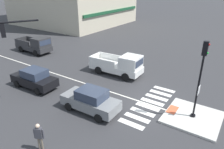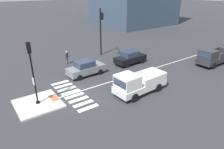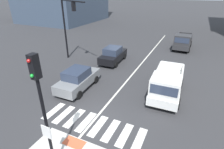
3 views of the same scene
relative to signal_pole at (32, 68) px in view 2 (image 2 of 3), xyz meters
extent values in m
plane|color=#333335|center=(0.00, 3.13, -3.18)|extent=(300.00, 300.00, 0.00)
cube|color=beige|center=(0.00, 0.01, -3.11)|extent=(3.48, 3.44, 0.15)
cube|color=#DB5B38|center=(0.00, 1.38, -3.03)|extent=(1.10, 0.60, 0.01)
cylinder|color=black|center=(0.00, 0.01, -2.97)|extent=(0.32, 0.32, 0.12)
cylinder|color=black|center=(0.00, 0.01, -0.87)|extent=(0.12, 0.12, 4.09)
cube|color=white|center=(0.00, -0.07, -1.07)|extent=(0.44, 0.03, 0.56)
cube|color=black|center=(0.00, 0.01, 1.59)|extent=(0.24, 0.28, 0.84)
sphere|color=red|center=(0.00, -0.15, 1.84)|extent=(0.12, 0.12, 0.12)
sphere|color=green|center=(0.00, -0.15, 1.34)|extent=(0.12, 0.12, 0.12)
cube|color=silver|center=(-2.83, 3.06, -3.18)|extent=(0.44, 1.80, 0.01)
cube|color=silver|center=(-2.02, 3.06, -3.18)|extent=(0.44, 1.80, 0.01)
cube|color=silver|center=(-1.21, 3.06, -3.18)|extent=(0.44, 1.80, 0.01)
cube|color=silver|center=(-0.40, 3.06, -3.18)|extent=(0.44, 1.80, 0.01)
cube|color=silver|center=(0.40, 3.06, -3.18)|extent=(0.44, 1.80, 0.01)
cube|color=silver|center=(1.21, 3.06, -3.18)|extent=(0.44, 1.80, 0.01)
cube|color=silver|center=(2.02, 3.06, -3.18)|extent=(0.44, 1.80, 0.01)
cube|color=silver|center=(2.83, 3.06, -3.18)|extent=(0.44, 1.80, 0.01)
cube|color=silver|center=(-0.06, 13.13, -3.18)|extent=(0.14, 28.00, 0.01)
cylinder|color=black|center=(-8.19, 11.43, -0.02)|extent=(0.18, 0.18, 6.31)
cylinder|color=black|center=(-6.12, 10.34, 2.88)|extent=(4.19, 2.27, 0.11)
cube|color=black|center=(-5.91, 10.23, 2.43)|extent=(0.37, 0.39, 0.80)
sphere|color=gold|center=(-5.83, 10.38, 2.43)|extent=(0.12, 0.12, 0.12)
cube|color=slate|center=(-3.05, 6.17, -2.53)|extent=(1.84, 4.16, 0.70)
cube|color=#2D384C|center=(-3.04, 6.02, -1.86)|extent=(1.54, 1.95, 0.64)
cylinder|color=black|center=(-3.93, 7.41, -2.88)|extent=(0.20, 0.61, 0.60)
cylinder|color=black|center=(-2.26, 7.47, -2.88)|extent=(0.20, 0.61, 0.60)
cylinder|color=black|center=(-3.84, 4.87, -2.88)|extent=(0.20, 0.61, 0.60)
cylinder|color=black|center=(-2.17, 4.93, -2.88)|extent=(0.20, 0.61, 0.60)
cube|color=black|center=(-2.95, 12.37, -2.53)|extent=(1.86, 4.17, 0.70)
cube|color=#2D384C|center=(-2.94, 12.22, -1.86)|extent=(1.56, 1.96, 0.64)
cylinder|color=black|center=(-3.83, 13.61, -2.88)|extent=(0.20, 0.61, 0.60)
cylinder|color=black|center=(-2.17, 13.68, -2.88)|extent=(0.20, 0.61, 0.60)
cylinder|color=black|center=(-3.73, 11.07, -2.88)|extent=(0.20, 0.61, 0.60)
cylinder|color=black|center=(-2.07, 11.14, -2.88)|extent=(0.20, 0.61, 0.60)
cube|color=#2D2D30|center=(3.24, 20.69, -2.50)|extent=(1.97, 5.13, 0.60)
cube|color=#2D2D30|center=(3.22, 19.09, -1.65)|extent=(1.82, 1.72, 1.10)
cube|color=#2D384C|center=(3.21, 18.26, -1.57)|extent=(1.62, 0.10, 0.60)
cube|color=#2D2D30|center=(2.37, 21.72, -1.90)|extent=(0.16, 2.81, 0.60)
cylinder|color=black|center=(4.13, 19.09, -2.80)|extent=(0.25, 0.76, 0.76)
cylinder|color=black|center=(2.31, 19.12, -2.80)|extent=(0.25, 0.76, 0.76)
cylinder|color=black|center=(2.35, 22.10, -2.80)|extent=(0.25, 0.76, 0.76)
cube|color=white|center=(3.28, 8.21, -2.50)|extent=(2.08, 5.16, 0.60)
cube|color=white|center=(3.34, 6.61, -1.65)|extent=(1.86, 1.76, 1.10)
cube|color=#2D384C|center=(3.37, 5.78, -1.57)|extent=(1.62, 0.14, 0.60)
cube|color=white|center=(4.13, 9.26, -1.90)|extent=(0.22, 2.81, 0.60)
cube|color=white|center=(2.35, 9.20, -1.90)|extent=(0.22, 2.81, 0.60)
cube|color=white|center=(3.19, 10.71, -1.90)|extent=(1.80, 0.16, 0.60)
cylinder|color=black|center=(4.25, 6.67, -2.80)|extent=(0.27, 0.77, 0.76)
cylinder|color=black|center=(2.42, 6.60, -2.80)|extent=(0.27, 0.77, 0.76)
cylinder|color=black|center=(4.14, 9.65, -2.80)|extent=(0.27, 0.77, 0.76)
cylinder|color=black|center=(2.32, 9.58, -2.80)|extent=(0.27, 0.77, 0.76)
cylinder|color=#6B6051|center=(-7.43, 5.87, -2.77)|extent=(0.12, 0.12, 0.82)
cylinder|color=#6B6051|center=(-7.51, 6.01, -2.77)|extent=(0.12, 0.12, 0.82)
cube|color=#3F3F47|center=(-7.47, 5.94, -2.06)|extent=(0.37, 0.42, 0.60)
cylinder|color=#3F3F47|center=(-7.36, 5.74, -2.11)|extent=(0.09, 0.09, 0.56)
cylinder|color=#3F3F47|center=(-7.58, 6.14, -2.11)|extent=(0.09, 0.09, 0.56)
sphere|color=beige|center=(-7.47, 5.94, -1.62)|extent=(0.22, 0.22, 0.22)
camera|label=1|loc=(-12.52, -2.05, 5.06)|focal=33.64mm
camera|label=2|loc=(14.85, -3.30, 5.54)|focal=32.07mm
camera|label=3|loc=(4.38, -3.56, 3.77)|focal=28.12mm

